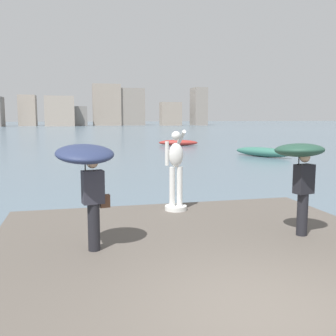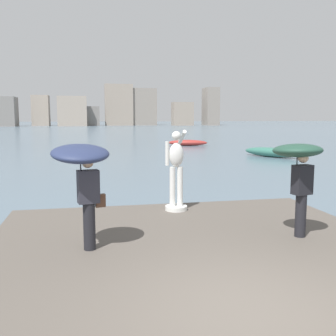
# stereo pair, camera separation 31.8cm
# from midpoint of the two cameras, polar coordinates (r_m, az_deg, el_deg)

# --- Properties ---
(ground_plane) EXTENTS (400.00, 400.00, 0.00)m
(ground_plane) POSITION_cam_midpoint_polar(r_m,az_deg,el_deg) (44.48, -10.66, 3.70)
(ground_plane) COLOR slate
(pier) EXTENTS (7.92, 9.22, 0.40)m
(pier) POSITION_cam_midpoint_polar(r_m,az_deg,el_deg) (6.84, 5.88, -15.23)
(pier) COLOR #564F47
(pier) RESTS_ON ground
(statue_white_figure) EXTENTS (0.58, 0.85, 2.10)m
(statue_white_figure) POSITION_cam_midpoint_polar(r_m,az_deg,el_deg) (10.15, 0.25, -0.74)
(statue_white_figure) COLOR white
(statue_white_figure) RESTS_ON pier
(onlooker_left) EXTENTS (1.22, 1.25, 2.00)m
(onlooker_left) POSITION_cam_midpoint_polar(r_m,az_deg,el_deg) (7.15, -12.96, 0.15)
(onlooker_left) COLOR black
(onlooker_left) RESTS_ON pier
(onlooker_right) EXTENTS (1.17, 1.17, 1.93)m
(onlooker_right) POSITION_cam_midpoint_polar(r_m,az_deg,el_deg) (8.27, 17.76, 0.79)
(onlooker_right) COLOR black
(onlooker_right) RESTS_ON pier
(boat_near) EXTENTS (3.06, 4.48, 0.67)m
(boat_near) POSITION_cam_midpoint_polar(r_m,az_deg,el_deg) (28.75, 13.35, 2.29)
(boat_near) COLOR #336B5B
(boat_near) RESTS_ON ground
(boat_mid) EXTENTS (3.99, 2.10, 0.58)m
(boat_mid) POSITION_cam_midpoint_polar(r_m,az_deg,el_deg) (38.74, 1.27, 3.72)
(boat_mid) COLOR #9E2D28
(boat_mid) RESTS_ON ground
(distant_skyline) EXTENTS (79.59, 14.34, 13.46)m
(distant_skyline) POSITION_cam_midpoint_polar(r_m,az_deg,el_deg) (129.21, -12.81, 8.44)
(distant_skyline) COLOR #A89989
(distant_skyline) RESTS_ON ground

